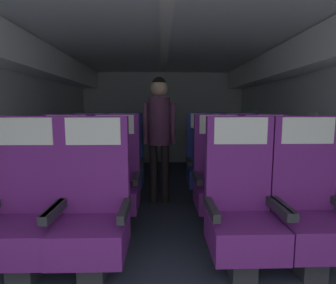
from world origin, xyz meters
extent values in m
cube|color=#2D3342|center=(0.00, 2.92, -0.01)|extent=(3.89, 6.23, 0.02)
cube|color=silver|center=(-1.85, 2.92, 1.05)|extent=(0.08, 5.83, 2.09)
cube|color=silver|center=(1.85, 2.92, 1.05)|extent=(0.08, 5.83, 2.09)
cube|color=silver|center=(0.00, 2.92, 2.09)|extent=(3.77, 5.83, 0.06)
cube|color=#B6BBBB|center=(0.00, 5.85, 1.05)|extent=(3.77, 0.06, 2.09)
cube|color=white|center=(-1.63, 2.92, 1.87)|extent=(0.35, 5.60, 0.36)
cube|color=white|center=(1.63, 2.92, 1.87)|extent=(0.35, 5.60, 0.36)
cube|color=white|center=(0.00, 2.92, 2.05)|extent=(0.12, 5.25, 0.02)
cylinder|color=white|center=(1.80, 2.92, 1.09)|extent=(0.01, 0.26, 0.26)
cylinder|color=white|center=(1.80, 3.89, 1.09)|extent=(0.01, 0.26, 0.26)
cylinder|color=white|center=(1.80, 4.86, 1.09)|extent=(0.01, 0.26, 0.26)
cube|color=#38383D|center=(-1.04, 1.53, 0.11)|extent=(0.18, 0.17, 0.23)
cube|color=#6B237A|center=(-1.04, 1.53, 0.34)|extent=(0.50, 0.47, 0.23)
cube|color=#6B237A|center=(-1.04, 1.73, 0.83)|extent=(0.50, 0.09, 0.74)
cube|color=#28282D|center=(-0.81, 1.53, 0.55)|extent=(0.05, 0.40, 0.06)
cube|color=silver|center=(-1.04, 1.68, 1.08)|extent=(0.40, 0.01, 0.20)
cube|color=#38383D|center=(-0.55, 1.53, 0.11)|extent=(0.18, 0.17, 0.23)
cube|color=#6B237A|center=(-0.55, 1.53, 0.34)|extent=(0.50, 0.47, 0.23)
cube|color=#6B237A|center=(-0.55, 1.72, 0.83)|extent=(0.50, 0.09, 0.74)
cube|color=#28282D|center=(-0.31, 1.53, 0.55)|extent=(0.05, 0.40, 0.06)
cube|color=#28282D|center=(-0.79, 1.53, 0.55)|extent=(0.05, 0.40, 0.06)
cube|color=silver|center=(-0.55, 1.68, 1.08)|extent=(0.40, 0.01, 0.20)
cube|color=#38383D|center=(1.06, 1.55, 0.11)|extent=(0.18, 0.17, 0.23)
cube|color=#6B237A|center=(1.06, 1.55, 0.34)|extent=(0.50, 0.47, 0.23)
cube|color=#6B237A|center=(1.06, 1.74, 0.83)|extent=(0.50, 0.09, 0.74)
cube|color=#28282D|center=(0.82, 1.55, 0.55)|extent=(0.05, 0.40, 0.06)
cube|color=silver|center=(1.06, 1.69, 1.08)|extent=(0.40, 0.01, 0.20)
cube|color=#38383D|center=(0.54, 1.54, 0.11)|extent=(0.18, 0.17, 0.23)
cube|color=#6B237A|center=(0.54, 1.54, 0.34)|extent=(0.50, 0.47, 0.23)
cube|color=#6B237A|center=(0.54, 1.73, 0.83)|extent=(0.50, 0.09, 0.74)
cube|color=#28282D|center=(0.78, 1.54, 0.55)|extent=(0.05, 0.40, 0.06)
cube|color=#28282D|center=(0.30, 1.54, 0.55)|extent=(0.05, 0.40, 0.06)
cube|color=silver|center=(0.54, 1.69, 1.08)|extent=(0.40, 0.01, 0.20)
cube|color=#38383D|center=(-1.04, 2.37, 0.11)|extent=(0.18, 0.17, 0.23)
cube|color=#6B237A|center=(-1.04, 2.37, 0.34)|extent=(0.50, 0.47, 0.23)
cube|color=#6B237A|center=(-1.04, 2.56, 0.83)|extent=(0.50, 0.09, 0.74)
cube|color=#28282D|center=(-0.80, 2.37, 0.55)|extent=(0.05, 0.40, 0.06)
cube|color=#28282D|center=(-1.28, 2.37, 0.55)|extent=(0.05, 0.40, 0.06)
cube|color=silver|center=(-1.04, 2.51, 1.08)|extent=(0.40, 0.01, 0.20)
cube|color=#38383D|center=(-0.54, 2.38, 0.11)|extent=(0.18, 0.17, 0.23)
cube|color=#6B237A|center=(-0.54, 2.38, 0.34)|extent=(0.50, 0.47, 0.23)
cube|color=#6B237A|center=(-0.54, 2.58, 0.83)|extent=(0.50, 0.09, 0.74)
cube|color=#28282D|center=(-0.30, 2.38, 0.55)|extent=(0.05, 0.40, 0.06)
cube|color=#28282D|center=(-0.78, 2.38, 0.55)|extent=(0.05, 0.40, 0.06)
cube|color=silver|center=(-0.54, 2.53, 1.08)|extent=(0.40, 0.01, 0.20)
cube|color=#38383D|center=(1.04, 2.36, 0.11)|extent=(0.18, 0.17, 0.23)
cube|color=#6B237A|center=(1.04, 2.36, 0.34)|extent=(0.50, 0.47, 0.23)
cube|color=#6B237A|center=(1.04, 2.56, 0.83)|extent=(0.50, 0.09, 0.74)
cube|color=#28282D|center=(1.28, 2.36, 0.55)|extent=(0.05, 0.40, 0.06)
cube|color=#28282D|center=(0.80, 2.36, 0.55)|extent=(0.05, 0.40, 0.06)
cube|color=silver|center=(1.04, 2.51, 1.08)|extent=(0.40, 0.01, 0.20)
cube|color=#38383D|center=(0.55, 2.37, 0.11)|extent=(0.18, 0.17, 0.23)
cube|color=#6B237A|center=(0.55, 2.37, 0.34)|extent=(0.50, 0.47, 0.23)
cube|color=#6B237A|center=(0.55, 2.56, 0.83)|extent=(0.50, 0.09, 0.74)
cube|color=#28282D|center=(0.79, 2.37, 0.55)|extent=(0.05, 0.40, 0.06)
cube|color=#28282D|center=(0.32, 2.37, 0.55)|extent=(0.05, 0.40, 0.06)
cube|color=silver|center=(0.55, 2.52, 1.08)|extent=(0.40, 0.01, 0.20)
cube|color=#38383D|center=(-1.04, 3.22, 0.11)|extent=(0.18, 0.17, 0.23)
cube|color=navy|center=(-1.04, 3.22, 0.34)|extent=(0.50, 0.47, 0.23)
cube|color=navy|center=(-1.04, 3.41, 0.83)|extent=(0.50, 0.09, 0.74)
cube|color=#28282D|center=(-0.80, 3.22, 0.55)|extent=(0.05, 0.40, 0.06)
cube|color=#28282D|center=(-1.28, 3.22, 0.55)|extent=(0.05, 0.40, 0.06)
cube|color=silver|center=(-1.04, 3.36, 1.08)|extent=(0.40, 0.01, 0.20)
cube|color=#38383D|center=(-0.55, 3.22, 0.11)|extent=(0.18, 0.17, 0.23)
cube|color=navy|center=(-0.55, 3.22, 0.34)|extent=(0.50, 0.47, 0.23)
cube|color=navy|center=(-0.55, 3.41, 0.83)|extent=(0.50, 0.09, 0.74)
cube|color=#28282D|center=(-0.31, 3.22, 0.55)|extent=(0.05, 0.40, 0.06)
cube|color=#28282D|center=(-0.79, 3.22, 0.55)|extent=(0.05, 0.40, 0.06)
cube|color=silver|center=(-0.55, 3.36, 1.08)|extent=(0.40, 0.01, 0.20)
cube|color=#38383D|center=(1.05, 3.21, 0.11)|extent=(0.18, 0.17, 0.23)
cube|color=navy|center=(1.05, 3.21, 0.34)|extent=(0.50, 0.47, 0.23)
cube|color=navy|center=(1.05, 3.41, 0.83)|extent=(0.50, 0.09, 0.74)
cube|color=#28282D|center=(1.29, 3.21, 0.55)|extent=(0.05, 0.40, 0.06)
cube|color=#28282D|center=(0.81, 3.21, 0.55)|extent=(0.05, 0.40, 0.06)
cube|color=silver|center=(1.05, 3.36, 1.08)|extent=(0.40, 0.01, 0.20)
cube|color=#38383D|center=(0.56, 3.22, 0.11)|extent=(0.18, 0.17, 0.23)
cube|color=navy|center=(0.56, 3.22, 0.34)|extent=(0.50, 0.47, 0.23)
cube|color=navy|center=(0.56, 3.41, 0.83)|extent=(0.50, 0.09, 0.74)
cube|color=#28282D|center=(0.80, 3.22, 0.55)|extent=(0.05, 0.40, 0.06)
cube|color=#28282D|center=(0.32, 3.22, 0.55)|extent=(0.05, 0.40, 0.06)
cube|color=silver|center=(0.56, 3.37, 1.08)|extent=(0.40, 0.01, 0.20)
cylinder|color=black|center=(-0.16, 3.18, 0.39)|extent=(0.11, 0.11, 0.78)
cylinder|color=black|center=(0.00, 3.18, 0.39)|extent=(0.11, 0.11, 0.78)
cylinder|color=#5B2D4C|center=(-0.08, 3.18, 1.09)|extent=(0.28, 0.28, 0.61)
cylinder|color=#5B2D4C|center=(-0.26, 3.18, 1.06)|extent=(0.07, 0.07, 0.52)
cylinder|color=#5B2D4C|center=(0.10, 3.18, 1.06)|extent=(0.07, 0.07, 0.52)
sphere|color=tan|center=(-0.08, 3.18, 1.52)|extent=(0.22, 0.22, 0.22)
sphere|color=black|center=(-0.08, 3.18, 1.56)|extent=(0.19, 0.19, 0.19)
camera|label=1|loc=(-0.05, -0.25, 1.25)|focal=28.13mm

